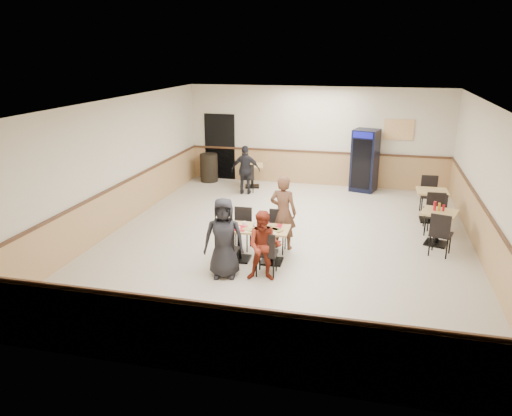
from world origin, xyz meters
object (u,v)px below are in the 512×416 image
(back_table, at_px, (252,172))
(side_table_near, at_px, (438,223))
(main_table, at_px, (255,239))
(side_table_far, at_px, (431,201))
(lone_diner, at_px, (246,170))
(pepsi_cooler, at_px, (365,160))
(trash_bin, at_px, (209,168))
(diner_man_opposite, at_px, (283,212))
(diner_woman_right, at_px, (264,246))
(diner_woman_left, at_px, (224,238))

(back_table, bearing_deg, side_table_near, -36.06)
(main_table, height_order, side_table_far, side_table_far)
(main_table, bearing_deg, back_table, 102.81)
(lone_diner, distance_m, pepsi_cooler, 3.53)
(trash_bin, bearing_deg, diner_man_opposite, -56.24)
(diner_woman_right, relative_size, lone_diner, 0.93)
(pepsi_cooler, bearing_deg, diner_woman_left, -94.14)
(lone_diner, bearing_deg, diner_woman_right, 98.61)
(diner_woman_right, height_order, lone_diner, lone_diner)
(lone_diner, bearing_deg, diner_woman_left, 91.18)
(side_table_near, bearing_deg, back_table, 143.94)
(side_table_near, relative_size, pepsi_cooler, 0.48)
(main_table, bearing_deg, lone_diner, 105.16)
(diner_woman_left, relative_size, pepsi_cooler, 0.83)
(side_table_far, distance_m, trash_bin, 6.98)
(side_table_near, height_order, side_table_far, side_table_far)
(side_table_far, bearing_deg, diner_woman_right, -127.90)
(diner_woman_left, relative_size, side_table_far, 1.95)
(main_table, xyz_separation_m, back_table, (-1.43, 5.46, -0.00))
(back_table, bearing_deg, diner_woman_left, -80.63)
(main_table, relative_size, back_table, 1.70)
(diner_man_opposite, xyz_separation_m, side_table_near, (3.20, 0.98, -0.29))
(diner_woman_left, xyz_separation_m, diner_man_opposite, (0.79, 1.62, 0.03))
(main_table, relative_size, side_table_near, 1.54)
(diner_woman_left, height_order, side_table_near, diner_woman_left)
(diner_woman_left, relative_size, side_table_near, 1.74)
(trash_bin, bearing_deg, diner_woman_left, -68.96)
(diner_woman_right, bearing_deg, side_table_far, 44.69)
(diner_woman_right, bearing_deg, pepsi_cooler, 69.54)
(main_table, bearing_deg, diner_man_opposite, 62.10)
(diner_woman_right, bearing_deg, back_table, 98.55)
(main_table, bearing_deg, side_table_near, 24.66)
(lone_diner, relative_size, side_table_far, 1.83)
(diner_woman_left, xyz_separation_m, side_table_near, (3.99, 2.61, -0.26))
(side_table_far, bearing_deg, pepsi_cooler, 124.48)
(diner_man_opposite, relative_size, side_table_far, 2.03)
(diner_woman_right, height_order, trash_bin, diner_woman_right)
(side_table_far, distance_m, back_table, 5.44)
(main_table, height_order, diner_woman_left, diner_woman_left)
(trash_bin, bearing_deg, back_table, -13.04)
(diner_woman_left, bearing_deg, pepsi_cooler, 58.70)
(main_table, xyz_separation_m, trash_bin, (-2.94, 5.81, -0.03))
(pepsi_cooler, height_order, trash_bin, pepsi_cooler)
(side_table_far, xyz_separation_m, back_table, (-5.03, 2.08, -0.05))
(diner_woman_right, bearing_deg, diner_woman_left, 174.47)
(lone_diner, bearing_deg, main_table, 97.53)
(diner_man_opposite, relative_size, lone_diner, 1.11)
(side_table_far, xyz_separation_m, trash_bin, (-6.54, 2.43, -0.07))
(diner_man_opposite, distance_m, pepsi_cooler, 5.26)
(diner_woman_left, height_order, trash_bin, diner_woman_left)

